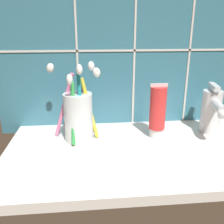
{
  "coord_description": "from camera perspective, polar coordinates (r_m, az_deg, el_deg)",
  "views": [
    {
      "loc": [
        -10.74,
        -49.42,
        27.92
      ],
      "look_at": [
        -5.71,
        2.33,
        10.04
      ],
      "focal_mm": 40.0,
      "sensor_mm": 36.0,
      "label": 1
    }
  ],
  "objects": [
    {
      "name": "toothbrush_cup",
      "position": [
        0.59,
        -7.67,
        -0.61
      ],
      "size": [
        12.98,
        9.33,
        18.61
      ],
      "color": "silver",
      "rests_on": "sink_counter"
    },
    {
      "name": "toothpaste_tube",
      "position": [
        0.61,
        10.37,
        0.16
      ],
      "size": [
        4.06,
        3.87,
        13.47
      ],
      "color": "white",
      "rests_on": "sink_counter"
    },
    {
      "name": "sink_counter",
      "position": [
        0.57,
        6.0,
        -9.16
      ],
      "size": [
        59.29,
        33.11,
        2.0
      ],
      "primitive_type": "cube",
      "color": "silver",
      "rests_on": "ground"
    },
    {
      "name": "tile_wall_backsplash",
      "position": [
        0.67,
        3.9,
        19.85
      ],
      "size": [
        69.29,
        1.72,
        57.95
      ],
      "color": "#336B7F",
      "rests_on": "ground"
    },
    {
      "name": "sink_faucet",
      "position": [
        0.67,
        21.86,
        0.38
      ],
      "size": [
        5.34,
        12.71,
        12.52
      ],
      "rotation": [
        0.0,
        0.0,
        -1.78
      ],
      "color": "silver",
      "rests_on": "sink_counter"
    }
  ]
}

